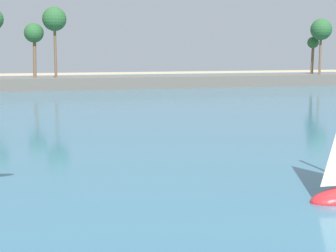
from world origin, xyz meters
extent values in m
cube|color=#386B84|center=(0.00, 62.95, 0.03)|extent=(220.00, 109.64, 0.06)
cube|color=#605B54|center=(0.00, 77.77, 0.90)|extent=(106.75, 6.00, 1.80)
cylinder|color=brown|center=(1.20, 77.22, 5.97)|extent=(0.41, 0.65, 8.36)
sphere|color=#285B2D|center=(1.20, 77.22, 10.15)|extent=(3.42, 3.42, 3.42)
cylinder|color=brown|center=(42.84, 76.33, 5.38)|extent=(0.51, 0.70, 7.17)
sphere|color=#285B2D|center=(42.84, 76.33, 8.96)|extent=(3.39, 3.39, 3.39)
cylinder|color=brown|center=(42.75, 78.61, 4.35)|extent=(0.45, 0.60, 5.12)
sphere|color=#285B2D|center=(42.75, 78.61, 6.91)|extent=(1.88, 1.88, 1.88)
cylinder|color=brown|center=(-1.70, 78.27, 5.00)|extent=(0.61, 0.47, 6.41)
sphere|color=#285B2D|center=(-1.70, 78.27, 8.20)|extent=(2.79, 2.79, 2.79)
camera|label=1|loc=(-2.03, -2.87, 6.25)|focal=58.00mm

